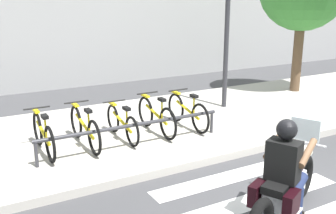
{
  "coord_description": "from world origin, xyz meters",
  "views": [
    {
      "loc": [
        -4.37,
        -3.14,
        2.9
      ],
      "look_at": [
        -1.07,
        2.74,
        1.01
      ],
      "focal_mm": 42.32,
      "sensor_mm": 36.0,
      "label": 1
    }
  ],
  "objects_px": {
    "bike_rack": "(134,127)",
    "bicycle_2": "(122,123)",
    "motorcycle": "(285,189)",
    "bicycle_3": "(156,116)",
    "bicycle_1": "(85,128)",
    "street_lamp": "(227,20)",
    "bicycle_4": "(187,111)",
    "bicycle_0": "(43,135)",
    "rider": "(285,165)"
  },
  "relations": [
    {
      "from": "street_lamp",
      "to": "bicycle_0",
      "type": "bearing_deg",
      "value": -168.56
    },
    {
      "from": "bicycle_2",
      "to": "rider",
      "type": "bearing_deg",
      "value": -78.97
    },
    {
      "from": "bicycle_1",
      "to": "street_lamp",
      "type": "distance_m",
      "value": 4.51
    },
    {
      "from": "bicycle_0",
      "to": "bicycle_2",
      "type": "xyz_separation_m",
      "value": [
        1.52,
        0.0,
        -0.03
      ]
    },
    {
      "from": "rider",
      "to": "bicycle_3",
      "type": "height_order",
      "value": "rider"
    },
    {
      "from": "bicycle_1",
      "to": "street_lamp",
      "type": "height_order",
      "value": "street_lamp"
    },
    {
      "from": "bicycle_2",
      "to": "bicycle_0",
      "type": "bearing_deg",
      "value": -179.95
    },
    {
      "from": "motorcycle",
      "to": "bicycle_2",
      "type": "xyz_separation_m",
      "value": [
        -0.78,
        3.6,
        0.01
      ]
    },
    {
      "from": "bicycle_4",
      "to": "motorcycle",
      "type": "bearing_deg",
      "value": -101.7
    },
    {
      "from": "motorcycle",
      "to": "bicycle_1",
      "type": "xyz_separation_m",
      "value": [
        -1.54,
        3.6,
        0.04
      ]
    },
    {
      "from": "bicycle_0",
      "to": "street_lamp",
      "type": "height_order",
      "value": "street_lamp"
    },
    {
      "from": "bicycle_2",
      "to": "bike_rack",
      "type": "bearing_deg",
      "value": -90.0
    },
    {
      "from": "bicycle_0",
      "to": "bicycle_3",
      "type": "height_order",
      "value": "bicycle_3"
    },
    {
      "from": "motorcycle",
      "to": "bike_rack",
      "type": "relative_size",
      "value": 0.58
    },
    {
      "from": "motorcycle",
      "to": "bicycle_2",
      "type": "height_order",
      "value": "motorcycle"
    },
    {
      "from": "rider",
      "to": "bicycle_1",
      "type": "relative_size",
      "value": 0.85
    },
    {
      "from": "bicycle_3",
      "to": "bike_rack",
      "type": "xyz_separation_m",
      "value": [
        -0.76,
        -0.55,
        0.05
      ]
    },
    {
      "from": "street_lamp",
      "to": "bicycle_4",
      "type": "bearing_deg",
      "value": -150.74
    },
    {
      "from": "bicycle_1",
      "to": "rider",
      "type": "bearing_deg",
      "value": -67.96
    },
    {
      "from": "bicycle_1",
      "to": "bicycle_2",
      "type": "relative_size",
      "value": 1.12
    },
    {
      "from": "rider",
      "to": "bike_rack",
      "type": "bearing_deg",
      "value": 102.96
    },
    {
      "from": "bicycle_2",
      "to": "bicycle_4",
      "type": "distance_m",
      "value": 1.52
    },
    {
      "from": "motorcycle",
      "to": "bicycle_4",
      "type": "height_order",
      "value": "motorcycle"
    },
    {
      "from": "bicycle_0",
      "to": "bicycle_4",
      "type": "xyz_separation_m",
      "value": [
        3.05,
        0.0,
        -0.0
      ]
    },
    {
      "from": "bicycle_4",
      "to": "bike_rack",
      "type": "distance_m",
      "value": 1.62
    },
    {
      "from": "bicycle_3",
      "to": "bicycle_4",
      "type": "distance_m",
      "value": 0.76
    },
    {
      "from": "bike_rack",
      "to": "street_lamp",
      "type": "height_order",
      "value": "street_lamp"
    },
    {
      "from": "motorcycle",
      "to": "rider",
      "type": "relative_size",
      "value": 1.45
    },
    {
      "from": "motorcycle",
      "to": "bicycle_3",
      "type": "distance_m",
      "value": 3.6
    },
    {
      "from": "motorcycle",
      "to": "bicycle_3",
      "type": "xyz_separation_m",
      "value": [
        -0.02,
        3.6,
        0.04
      ]
    },
    {
      "from": "bike_rack",
      "to": "bicycle_2",
      "type": "bearing_deg",
      "value": 90.0
    },
    {
      "from": "bike_rack",
      "to": "street_lamp",
      "type": "relative_size",
      "value": 0.96
    },
    {
      "from": "bicycle_2",
      "to": "street_lamp",
      "type": "bearing_deg",
      "value": 16.54
    },
    {
      "from": "bicycle_1",
      "to": "bicycle_4",
      "type": "height_order",
      "value": "bicycle_1"
    },
    {
      "from": "bicycle_0",
      "to": "bicycle_2",
      "type": "distance_m",
      "value": 1.52
    },
    {
      "from": "rider",
      "to": "bike_rack",
      "type": "distance_m",
      "value": 3.17
    },
    {
      "from": "street_lamp",
      "to": "bicycle_3",
      "type": "bearing_deg",
      "value": -158.77
    },
    {
      "from": "bicycle_3",
      "to": "rider",
      "type": "bearing_deg",
      "value": -90.85
    },
    {
      "from": "bicycle_2",
      "to": "bike_rack",
      "type": "distance_m",
      "value": 0.56
    },
    {
      "from": "street_lamp",
      "to": "bicycle_2",
      "type": "bearing_deg",
      "value": -163.46
    },
    {
      "from": "motorcycle",
      "to": "bicycle_4",
      "type": "distance_m",
      "value": 3.68
    },
    {
      "from": "bicycle_4",
      "to": "bicycle_2",
      "type": "bearing_deg",
      "value": 179.96
    },
    {
      "from": "bicycle_1",
      "to": "street_lamp",
      "type": "relative_size",
      "value": 0.46
    },
    {
      "from": "rider",
      "to": "bicycle_1",
      "type": "bearing_deg",
      "value": 112.04
    },
    {
      "from": "rider",
      "to": "bicycle_2",
      "type": "xyz_separation_m",
      "value": [
        -0.71,
        3.63,
        -0.36
      ]
    },
    {
      "from": "bicycle_0",
      "to": "street_lamp",
      "type": "xyz_separation_m",
      "value": [
        4.77,
        0.97,
        1.83
      ]
    },
    {
      "from": "motorcycle",
      "to": "rider",
      "type": "distance_m",
      "value": 0.38
    },
    {
      "from": "bicycle_0",
      "to": "bike_rack",
      "type": "relative_size",
      "value": 0.44
    },
    {
      "from": "street_lamp",
      "to": "bicycle_1",
      "type": "bearing_deg",
      "value": -166.46
    },
    {
      "from": "motorcycle",
      "to": "street_lamp",
      "type": "xyz_separation_m",
      "value": [
        2.47,
        4.57,
        1.86
      ]
    }
  ]
}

